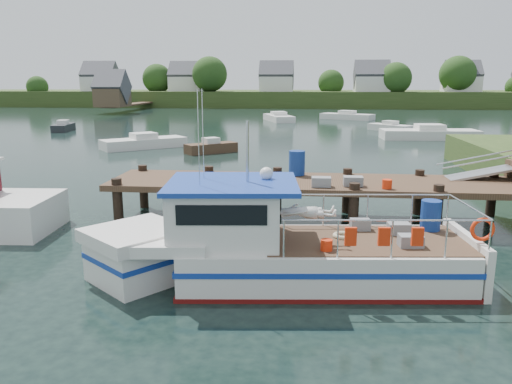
# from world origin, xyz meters

# --- Properties ---
(ground_plane) EXTENTS (160.00, 160.00, 0.00)m
(ground_plane) POSITION_xyz_m (0.00, 0.00, 0.00)
(ground_plane) COLOR black
(far_shore) EXTENTS (140.00, 42.55, 9.22)m
(far_shore) POSITION_xyz_m (0.01, 82.37, 2.10)
(far_shore) COLOR #33461D
(far_shore) RESTS_ON ground
(dock) EXTENTS (16.60, 3.00, 4.78)m
(dock) POSITION_xyz_m (6.51, 0.01, 2.24)
(dock) COLOR #473121
(dock) RESTS_ON ground
(lobster_boat) EXTENTS (9.44, 3.45, 4.48)m
(lobster_boat) POSITION_xyz_m (-0.19, -5.28, 0.81)
(lobster_boat) COLOR silver
(lobster_boat) RESTS_ON ground
(moored_rowboat) EXTENTS (3.43, 3.11, 1.01)m
(moored_rowboat) POSITION_xyz_m (-5.73, 16.06, 0.37)
(moored_rowboat) COLOR #473121
(moored_rowboat) RESTS_ON ground
(moored_far) EXTENTS (6.84, 5.08, 1.12)m
(moored_far) POSITION_xyz_m (5.62, 47.36, 0.41)
(moored_far) COLOR silver
(moored_far) RESTS_ON ground
(moored_a) EXTENTS (5.83, 5.28, 1.08)m
(moored_a) POSITION_xyz_m (-10.95, 18.02, 0.40)
(moored_a) COLOR silver
(moored_a) RESTS_ON ground
(moored_b) EXTENTS (4.08, 4.23, 0.97)m
(moored_b) POSITION_xyz_m (8.57, 32.71, 0.36)
(moored_b) COLOR silver
(moored_b) RESTS_ON ground
(moored_c) EXTENTS (7.84, 3.02, 1.22)m
(moored_c) POSITION_xyz_m (10.61, 25.80, 0.45)
(moored_c) COLOR silver
(moored_c) RESTS_ON ground
(moored_d) EXTENTS (4.21, 7.08, 1.14)m
(moored_d) POSITION_xyz_m (-2.76, 43.86, 0.42)
(moored_d) COLOR silver
(moored_d) RESTS_ON ground
(moored_e) EXTENTS (1.93, 3.94, 1.04)m
(moored_e) POSITION_xyz_m (-22.65, 29.55, 0.39)
(moored_e) COLOR black
(moored_e) RESTS_ON ground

